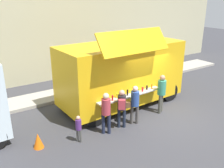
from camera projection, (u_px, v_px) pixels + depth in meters
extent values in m
plane|color=#38383D|center=(161.00, 118.00, 10.52)|extent=(60.00, 60.00, 0.00)
cube|color=#9E998E|center=(23.00, 103.00, 11.82)|extent=(28.00, 1.60, 0.15)
cube|color=gold|center=(122.00, 72.00, 11.34)|extent=(5.91, 2.64, 2.65)
cube|color=gold|center=(134.00, 42.00, 9.30)|extent=(3.22, 0.77, 0.85)
cube|color=black|center=(128.00, 73.00, 10.04)|extent=(3.04, 0.22, 1.19)
cube|color=#B7B7BC|center=(130.00, 95.00, 10.18)|extent=(3.21, 0.47, 0.05)
cylinder|color=orange|center=(107.00, 99.00, 9.46)|extent=(0.07, 0.07, 0.18)
cylinder|color=red|center=(112.00, 98.00, 9.56)|extent=(0.07, 0.07, 0.22)
cylinder|color=yellow|center=(117.00, 96.00, 9.81)|extent=(0.08, 0.08, 0.20)
cylinder|color=green|center=(123.00, 94.00, 9.91)|extent=(0.07, 0.07, 0.25)
cylinder|color=black|center=(128.00, 93.00, 10.06)|extent=(0.07, 0.07, 0.24)
cylinder|color=yellow|center=(134.00, 91.00, 10.18)|extent=(0.07, 0.07, 0.25)
cylinder|color=yellow|center=(138.00, 90.00, 10.30)|extent=(0.07, 0.07, 0.26)
cylinder|color=red|center=(143.00, 89.00, 10.49)|extent=(0.08, 0.08, 0.19)
cylinder|color=black|center=(147.00, 88.00, 10.67)|extent=(0.08, 0.08, 0.20)
cylinder|color=orange|center=(152.00, 86.00, 10.79)|extent=(0.07, 0.07, 0.21)
cube|color=black|center=(165.00, 54.00, 12.76)|extent=(0.16, 2.06, 1.16)
cylinder|color=black|center=(141.00, 81.00, 13.77)|extent=(0.90, 0.28, 0.90)
cylinder|color=black|center=(169.00, 92.00, 12.15)|extent=(0.90, 0.28, 0.90)
cylinder|color=black|center=(70.00, 99.00, 11.34)|extent=(0.90, 0.28, 0.90)
cylinder|color=black|center=(94.00, 116.00, 9.72)|extent=(0.90, 0.28, 0.90)
cone|color=orange|center=(38.00, 141.00, 8.35)|extent=(0.36, 0.36, 0.55)
cylinder|color=#305F37|center=(145.00, 72.00, 15.37)|extent=(0.60, 0.60, 0.92)
cylinder|color=#4B4743|center=(132.00, 115.00, 9.91)|extent=(0.13, 0.13, 0.81)
cylinder|color=#4B4743|center=(137.00, 114.00, 9.93)|extent=(0.13, 0.13, 0.81)
cylinder|color=#2B498E|center=(135.00, 99.00, 9.68)|extent=(0.33, 0.33, 0.61)
sphere|color=beige|center=(135.00, 89.00, 9.53)|extent=(0.23, 0.23, 0.23)
cube|color=brown|center=(128.00, 105.00, 9.74)|extent=(0.24, 0.21, 0.24)
cylinder|color=#1D2435|center=(119.00, 118.00, 9.64)|extent=(0.12, 0.12, 0.78)
cylinder|color=#1D2435|center=(124.00, 118.00, 9.64)|extent=(0.12, 0.12, 0.78)
cylinder|color=#242226|center=(122.00, 102.00, 9.41)|extent=(0.32, 0.32, 0.59)
sphere|color=#DFA78A|center=(122.00, 93.00, 9.27)|extent=(0.22, 0.22, 0.22)
cube|color=#BA3943|center=(122.00, 104.00, 9.16)|extent=(0.32, 0.29, 0.38)
cylinder|color=#1E243A|center=(103.00, 124.00, 9.20)|extent=(0.13, 0.13, 0.81)
cylinder|color=#1E243A|center=(109.00, 124.00, 9.19)|extent=(0.13, 0.13, 0.81)
cylinder|color=#B03842|center=(106.00, 107.00, 8.95)|extent=(0.34, 0.34, 0.61)
sphere|color=beige|center=(106.00, 96.00, 8.81)|extent=(0.23, 0.23, 0.23)
cylinder|color=#4A4A40|center=(160.00, 104.00, 10.79)|extent=(0.14, 0.14, 0.86)
cylinder|color=#4A4A40|center=(161.00, 102.00, 10.98)|extent=(0.14, 0.14, 0.86)
cylinder|color=#338368|center=(162.00, 87.00, 10.63)|extent=(0.36, 0.36, 0.65)
sphere|color=#A27050|center=(162.00, 78.00, 10.48)|extent=(0.24, 0.24, 0.24)
cylinder|color=#4B4A46|center=(77.00, 135.00, 8.73)|extent=(0.08, 0.08, 0.50)
cylinder|color=#4B4A46|center=(81.00, 136.00, 8.67)|extent=(0.08, 0.08, 0.50)
cylinder|color=#562B74|center=(78.00, 124.00, 8.55)|extent=(0.21, 0.21, 0.38)
sphere|color=#E3A384|center=(78.00, 118.00, 8.46)|extent=(0.14, 0.14, 0.14)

